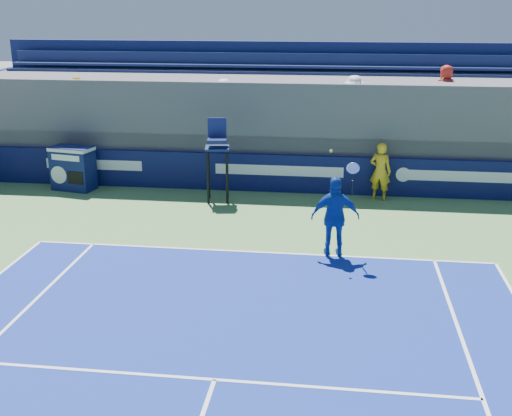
# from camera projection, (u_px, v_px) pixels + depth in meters

# --- Properties ---
(ball_person) EXTENTS (0.73, 0.57, 1.75)m
(ball_person) POSITION_uv_depth(u_px,v_px,m) (380.00, 171.00, 19.18)
(ball_person) COLOR gold
(ball_person) RESTS_ON apron
(back_hoarding) EXTENTS (20.40, 0.21, 1.20)m
(back_hoarding) POSITION_uv_depth(u_px,v_px,m) (279.00, 173.00, 20.07)
(back_hoarding) COLOR #0B1041
(back_hoarding) RESTS_ON ground
(match_clock) EXTENTS (1.44, 0.97, 1.40)m
(match_clock) POSITION_uv_depth(u_px,v_px,m) (73.00, 167.00, 20.27)
(match_clock) COLOR #0F174D
(match_clock) RESTS_ON ground
(umpire_chair) EXTENTS (0.80, 0.80, 2.48)m
(umpire_chair) POSITION_uv_depth(u_px,v_px,m) (217.00, 151.00, 18.89)
(umpire_chair) COLOR black
(umpire_chair) RESTS_ON ground
(tennis_player) EXTENTS (1.15, 0.55, 2.57)m
(tennis_player) POSITION_uv_depth(u_px,v_px,m) (335.00, 217.00, 14.85)
(tennis_player) COLOR #133C9C
(tennis_player) RESTS_ON apron
(stadium_seating) EXTENTS (21.00, 4.05, 4.40)m
(stadium_seating) POSITION_uv_depth(u_px,v_px,m) (286.00, 123.00, 21.62)
(stadium_seating) COLOR #535358
(stadium_seating) RESTS_ON ground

